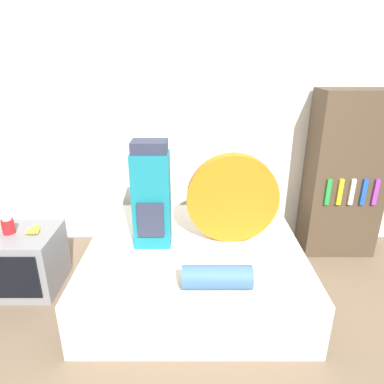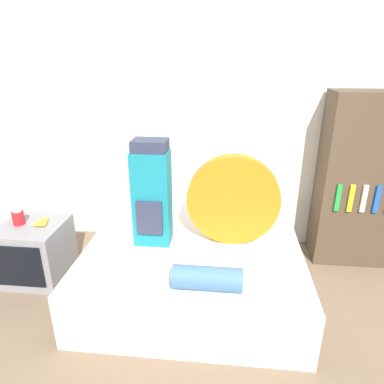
{
  "view_description": "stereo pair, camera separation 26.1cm",
  "coord_description": "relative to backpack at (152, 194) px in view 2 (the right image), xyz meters",
  "views": [
    {
      "loc": [
        -0.03,
        -1.61,
        1.85
      ],
      "look_at": [
        -0.02,
        0.82,
        0.88
      ],
      "focal_mm": 32.0,
      "sensor_mm": 36.0,
      "label": 1
    },
    {
      "loc": [
        0.23,
        -1.59,
        1.85
      ],
      "look_at": [
        -0.02,
        0.82,
        0.88
      ],
      "focal_mm": 32.0,
      "sensor_mm": 36.0,
      "label": 2
    }
  ],
  "objects": [
    {
      "name": "banana_bunch",
      "position": [
        -0.98,
        0.05,
        -0.32
      ],
      "size": [
        0.13,
        0.17,
        0.03
      ],
      "color": "yellow",
      "rests_on": "television"
    },
    {
      "name": "wall_back",
      "position": [
        0.34,
        0.89,
        0.46
      ],
      "size": [
        8.0,
        0.05,
        2.6
      ],
      "color": "silver",
      "rests_on": "ground_plane"
    },
    {
      "name": "canister",
      "position": [
        -1.17,
        0.02,
        -0.27
      ],
      "size": [
        0.1,
        0.1,
        0.14
      ],
      "color": "#B2191E",
      "rests_on": "television"
    },
    {
      "name": "sleeping_roll",
      "position": [
        0.48,
        -0.58,
        -0.33
      ],
      "size": [
        0.46,
        0.16,
        0.16
      ],
      "color": "#3D668E",
      "rests_on": "bed"
    },
    {
      "name": "ground_plane",
      "position": [
        0.34,
        -0.83,
        -0.84
      ],
      "size": [
        16.0,
        16.0,
        0.0
      ],
      "primitive_type": "plane",
      "color": "brown"
    },
    {
      "name": "tent_bag",
      "position": [
        0.63,
        0.06,
        -0.05
      ],
      "size": [
        0.73,
        0.1,
        0.73
      ],
      "color": "orange",
      "rests_on": "bed"
    },
    {
      "name": "bookshelf",
      "position": [
        1.76,
        0.64,
        -0.05
      ],
      "size": [
        0.68,
        0.39,
        1.58
      ],
      "color": "#473828",
      "rests_on": "ground_plane"
    },
    {
      "name": "bed",
      "position": [
        0.33,
        -0.01,
        -0.63
      ],
      "size": [
        1.7,
        1.53,
        0.43
      ],
      "color": "silver",
      "rests_on": "ground_plane"
    },
    {
      "name": "television",
      "position": [
        -1.07,
        0.01,
        -0.59
      ],
      "size": [
        0.52,
        0.53,
        0.51
      ],
      "color": "gray",
      "rests_on": "ground_plane"
    },
    {
      "name": "backpack",
      "position": [
        0.0,
        0.0,
        0.0
      ],
      "size": [
        0.29,
        0.24,
        0.84
      ],
      "color": "#14707F",
      "rests_on": "bed"
    }
  ]
}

